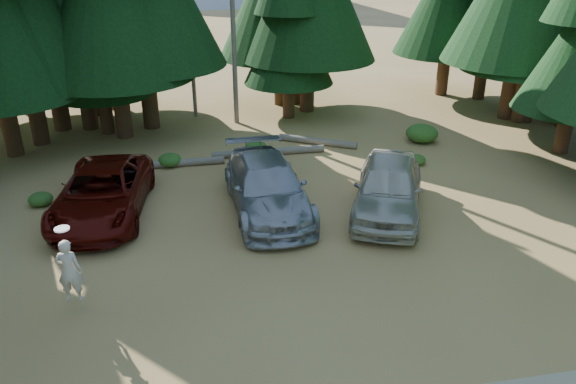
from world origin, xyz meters
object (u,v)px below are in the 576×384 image
object	(u,v)px
silver_minivan_right	(388,187)
log_left	(171,163)
red_pickup	(102,193)
frisbee_player	(69,270)
log_right	(269,152)
silver_minivan_center	(267,187)
log_mid	(317,141)

from	to	relation	value
silver_minivan_right	log_left	xyz separation A→B (m)	(-7.23, 5.57, -0.77)
red_pickup	silver_minivan_right	size ratio (longest dim) A/B	1.09
frisbee_player	log_right	size ratio (longest dim) A/B	0.41
silver_minivan_center	silver_minivan_right	xyz separation A→B (m)	(3.98, -0.89, 0.05)
silver_minivan_center	log_mid	size ratio (longest dim) A/B	1.64
silver_minivan_center	log_left	xyz separation A→B (m)	(-3.25, 4.68, -0.72)
frisbee_player	silver_minivan_right	bearing A→B (deg)	-149.78
red_pickup	silver_minivan_center	bearing A→B (deg)	-1.32
red_pickup	silver_minivan_right	xyz separation A→B (m)	(9.43, -1.57, 0.10)
log_left	log_right	size ratio (longest dim) A/B	0.88
silver_minivan_right	log_mid	world-z (taller)	silver_minivan_right
log_mid	silver_minivan_center	bearing A→B (deg)	-86.82
silver_minivan_center	log_left	bearing A→B (deg)	122.77
frisbee_player	log_mid	xyz separation A→B (m)	(8.87, 10.93, -1.00)
red_pickup	log_left	bearing A→B (deg)	66.97
log_mid	log_right	world-z (taller)	log_right
red_pickup	frisbee_player	world-z (taller)	frisbee_player
silver_minivan_center	silver_minivan_right	size ratio (longest dim) A/B	1.10
frisbee_player	log_right	world-z (taller)	frisbee_player
silver_minivan_center	log_left	distance (m)	5.74
silver_minivan_center	log_mid	world-z (taller)	silver_minivan_center
silver_minivan_right	log_left	size ratio (longest dim) A/B	1.27
log_left	log_mid	distance (m)	6.69
frisbee_player	log_mid	distance (m)	14.11
silver_minivan_center	log_right	world-z (taller)	silver_minivan_center
silver_minivan_center	log_right	xyz separation A→B (m)	(0.86, 5.29, -0.72)
frisbee_player	log_left	xyz separation A→B (m)	(2.36, 9.36, -1.00)
silver_minivan_center	log_right	bearing A→B (deg)	78.66
red_pickup	silver_minivan_right	world-z (taller)	silver_minivan_right
silver_minivan_right	silver_minivan_center	bearing A→B (deg)	-169.55
log_mid	log_right	bearing A→B (deg)	-127.47
red_pickup	log_right	xyz separation A→B (m)	(6.31, 4.61, -0.67)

